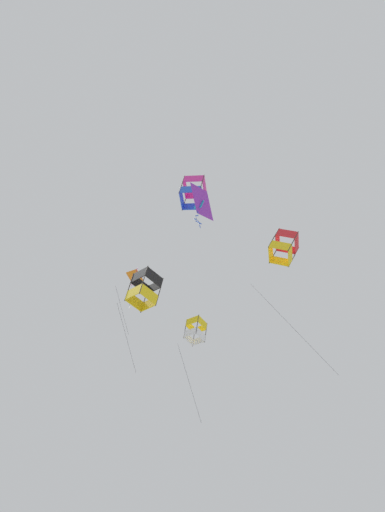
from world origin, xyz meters
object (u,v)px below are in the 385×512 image
Objects in this scene: kite_box_upper_right at (284,248)px; kite_box_near_left at (196,331)px; kite_diamond_near_right at (134,278)px; kite_box_highest at (193,193)px; kite_box_far_centre at (144,289)px; kite_delta_mid_left at (201,203)px.

kite_box_upper_right is 8.22m from kite_box_near_left.
kite_box_highest is (-6.86, 0.78, 1.55)m from kite_diamond_near_right.
kite_box_highest reaches higher than kite_box_far_centre.
kite_delta_mid_left is at bearing -145.24° from kite_box_highest.
kite_delta_mid_left is (-4.62, 3.60, 4.42)m from kite_box_near_left.
kite_box_upper_right reaches higher than kite_diamond_near_right.
kite_box_upper_right is at bearing -24.00° from kite_delta_mid_left.
kite_box_near_left is at bearing -53.26° from kite_diamond_near_right.
kite_box_near_left is 2.05× the size of kite_delta_mid_left.
kite_box_highest is 2.73m from kite_delta_mid_left.
kite_box_upper_right is (-5.29, -6.78, 4.45)m from kite_box_far_centre.
kite_box_upper_right is 4.61× the size of kite_box_highest.
kite_delta_mid_left is at bearing -141.55° from kite_box_near_left.
kite_delta_mid_left is (0.30, 6.84, -1.31)m from kite_box_upper_right.
kite_box_near_left is 8.54m from kite_box_highest.
kite_box_far_centre is 9.68m from kite_box_upper_right.
kite_diamond_near_right is at bearing 64.58° from kite_box_far_centre.
kite_box_near_left is at bearing 6.59° from kite_box_highest.
kite_box_near_left is at bearing 82.60° from kite_box_upper_right.
kite_diamond_near_right is at bearing 42.67° from kite_box_highest.
kite_box_highest reaches higher than kite_delta_mid_left.
kite_diamond_near_right reaches higher than kite_box_near_left.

